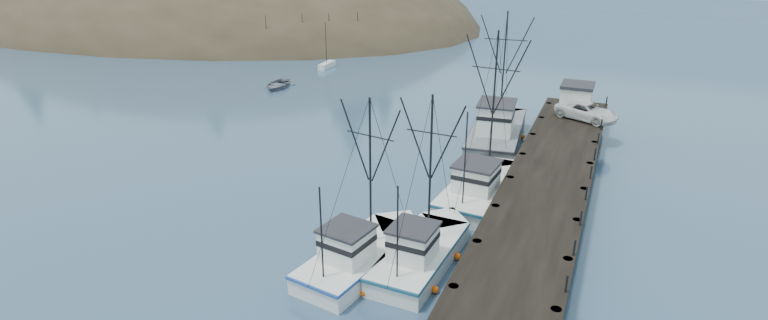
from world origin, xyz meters
TOP-DOWN VIEW (x-y plane):
  - ground at (0.00, 0.00)m, footprint 400.00×400.00m
  - pier at (14.00, 16.00)m, footprint 6.00×44.00m
  - headland at (-74.95, 78.61)m, footprint 134.80×78.00m
  - moored_sailboats at (-32.29, 56.46)m, footprint 25.56×20.18m
  - trawler_near at (8.17, 5.46)m, footprint 3.97×10.63m
  - trawler_mid at (4.87, 3.90)m, footprint 5.20×10.85m
  - trawler_far at (9.34, 16.35)m, footprint 5.04×12.63m
  - work_vessel at (7.94, 27.69)m, footprint 5.45×14.62m
  - pier_shed at (14.12, 34.00)m, footprint 3.00×3.20m
  - pickup_truck at (15.37, 31.88)m, footprint 6.37×4.77m
  - motorboat at (-21.32, 36.72)m, footprint 4.40×5.59m

SIDE VIEW (x-z plane):
  - headland at x=-74.95m, z-range -30.05..20.95m
  - ground at x=0.00m, z-range 0.00..0.00m
  - motorboat at x=-21.32m, z-range -0.52..0.52m
  - moored_sailboats at x=-32.29m, z-range -2.84..3.51m
  - trawler_mid at x=4.87m, z-range -4.55..6.19m
  - trawler_near at x=8.17m, z-range -4.60..6.24m
  - trawler_far at x=9.34m, z-range -5.52..7.16m
  - work_vessel at x=7.94m, z-range -4.93..7.39m
  - pier at x=14.00m, z-range 0.69..2.69m
  - pickup_truck at x=15.37m, z-range 2.00..3.61m
  - pier_shed at x=14.12m, z-range 2.02..4.82m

